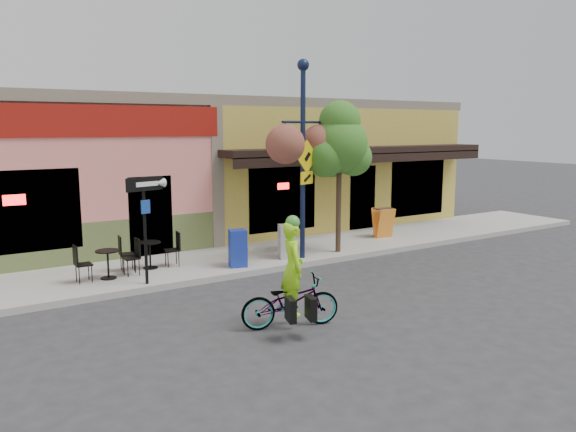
# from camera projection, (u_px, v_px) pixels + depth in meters

# --- Properties ---
(ground) EXTENTS (90.00, 90.00, 0.00)m
(ground) POSITION_uv_depth(u_px,v_px,m) (314.00, 272.00, 14.07)
(ground) COLOR #2D2D30
(ground) RESTS_ON ground
(sidewalk) EXTENTS (24.00, 3.00, 0.15)m
(sidewalk) POSITION_uv_depth(u_px,v_px,m) (273.00, 254.00, 15.72)
(sidewalk) COLOR #9E9B93
(sidewalk) RESTS_ON ground
(curb) EXTENTS (24.00, 0.12, 0.15)m
(curb) POSITION_uv_depth(u_px,v_px,m) (302.00, 265.00, 14.51)
(curb) COLOR #A8A59E
(curb) RESTS_ON ground
(building) EXTENTS (18.20, 8.20, 4.50)m
(building) POSITION_uv_depth(u_px,v_px,m) (193.00, 165.00, 19.95)
(building) COLOR #EE8175
(building) RESTS_ON ground
(bicycle) EXTENTS (1.92, 1.13, 0.95)m
(bicycle) POSITION_uv_depth(u_px,v_px,m) (290.00, 302.00, 10.16)
(bicycle) COLOR maroon
(bicycle) RESTS_ON ground
(cyclist_rider) EXTENTS (0.57, 0.71, 1.70)m
(cyclist_rider) POSITION_uv_depth(u_px,v_px,m) (293.00, 281.00, 10.12)
(cyclist_rider) COLOR #A0F91A
(cyclist_rider) RESTS_ON ground
(lamp_post) EXTENTS (1.77, 1.14, 5.17)m
(lamp_post) POSITION_uv_depth(u_px,v_px,m) (303.00, 161.00, 14.58)
(lamp_post) COLOR #131D3C
(lamp_post) RESTS_ON sidewalk
(one_way_sign) EXTENTS (0.93, 0.42, 2.38)m
(one_way_sign) POSITION_uv_depth(u_px,v_px,m) (145.00, 231.00, 12.32)
(one_way_sign) COLOR black
(one_way_sign) RESTS_ON sidewalk
(cafe_set_left) EXTENTS (1.47, 0.77, 0.87)m
(cafe_set_left) POSITION_uv_depth(u_px,v_px,m) (108.00, 260.00, 12.85)
(cafe_set_left) COLOR black
(cafe_set_left) RESTS_ON sidewalk
(cafe_set_right) EXTENTS (1.54, 0.91, 0.87)m
(cafe_set_right) POSITION_uv_depth(u_px,v_px,m) (150.00, 251.00, 13.78)
(cafe_set_right) COLOR black
(cafe_set_right) RESTS_ON sidewalk
(newspaper_box_blue) EXTENTS (0.51, 0.47, 0.93)m
(newspaper_box_blue) POSITION_uv_depth(u_px,v_px,m) (238.00, 248.00, 13.96)
(newspaper_box_blue) COLOR #1B32A6
(newspaper_box_blue) RESTS_ON sidewalk
(newspaper_box_grey) EXTENTS (0.52, 0.50, 0.90)m
(newspaper_box_grey) POSITION_uv_depth(u_px,v_px,m) (287.00, 241.00, 14.87)
(newspaper_box_grey) COLOR #A8A8A8
(newspaper_box_grey) RESTS_ON sidewalk
(street_tree) EXTENTS (1.92, 1.92, 4.21)m
(street_tree) POSITION_uv_depth(u_px,v_px,m) (339.00, 176.00, 15.37)
(street_tree) COLOR #3D7A26
(street_tree) RESTS_ON sidewalk
(sandwich_board) EXTENTS (0.62, 0.49, 0.93)m
(sandwich_board) POSITION_uv_depth(u_px,v_px,m) (386.00, 223.00, 17.53)
(sandwich_board) COLOR orange
(sandwich_board) RESTS_ON sidewalk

